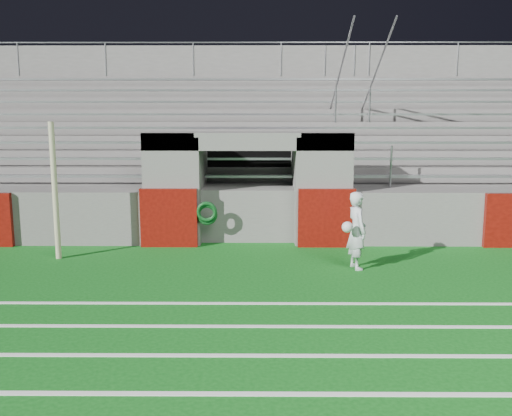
{
  "coord_description": "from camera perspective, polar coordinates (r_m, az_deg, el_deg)",
  "views": [
    {
      "loc": [
        0.28,
        -9.83,
        3.07
      ],
      "look_at": [
        0.2,
        1.8,
        1.1
      ],
      "focal_mm": 40.0,
      "sensor_mm": 36.0,
      "label": 1
    }
  ],
  "objects": [
    {
      "name": "ground",
      "position": [
        10.31,
        -1.19,
        -7.72
      ],
      "size": [
        90.0,
        90.0,
        0.0
      ],
      "primitive_type": "plane",
      "color": "#0D5314",
      "rests_on": "ground"
    },
    {
      "name": "field_post",
      "position": [
        12.56,
        -19.46,
        1.58
      ],
      "size": [
        0.12,
        0.12,
        2.87
      ],
      "primitive_type": "cylinder",
      "color": "#BEB68D",
      "rests_on": "ground"
    },
    {
      "name": "stadium_structure",
      "position": [
        17.88,
        -0.5,
        4.55
      ],
      "size": [
        26.0,
        8.48,
        5.42
      ],
      "color": "#5D5B58",
      "rests_on": "ground"
    },
    {
      "name": "goalkeeper_with_ball",
      "position": [
        11.35,
        10.03,
        -2.21
      ],
      "size": [
        0.59,
        0.71,
        1.54
      ],
      "color": "silver",
      "rests_on": "ground"
    },
    {
      "name": "hose_coil",
      "position": [
        13.02,
        -4.94,
        -0.52
      ],
      "size": [
        0.49,
        0.14,
        0.55
      ],
      "color": "#0C3F17",
      "rests_on": "ground"
    }
  ]
}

